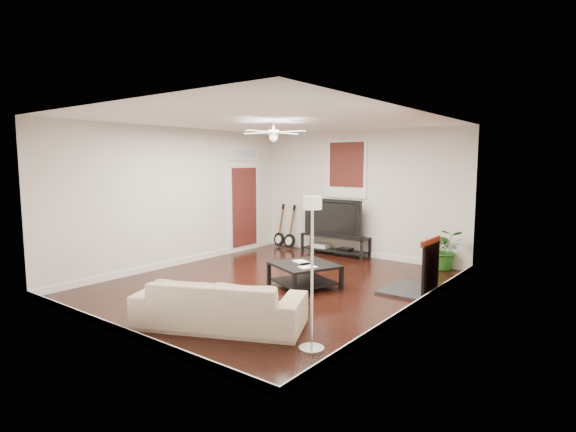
% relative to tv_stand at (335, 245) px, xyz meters
% --- Properties ---
extents(room, '(5.01, 6.01, 2.81)m').
position_rel_tv_stand_xyz_m(room, '(0.46, -2.78, 1.17)').
color(room, black).
rests_on(room, ground).
extents(brick_accent, '(0.02, 2.20, 2.80)m').
position_rel_tv_stand_xyz_m(brick_accent, '(2.95, -1.78, 1.17)').
color(brick_accent, brown).
rests_on(brick_accent, floor).
extents(fireplace, '(0.80, 1.10, 0.92)m').
position_rel_tv_stand_xyz_m(fireplace, '(2.66, -1.78, 0.23)').
color(fireplace, black).
rests_on(fireplace, floor).
extents(window_back, '(1.00, 0.06, 1.30)m').
position_rel_tv_stand_xyz_m(window_back, '(0.16, 0.19, 1.72)').
color(window_back, '#3E1711').
rests_on(window_back, wall_back).
extents(door_left, '(0.08, 1.00, 2.50)m').
position_rel_tv_stand_xyz_m(door_left, '(-2.00, -0.88, 1.02)').
color(door_left, white).
rests_on(door_left, wall_left).
extents(tv_stand, '(1.62, 0.43, 0.45)m').
position_rel_tv_stand_xyz_m(tv_stand, '(0.00, 0.00, 0.00)').
color(tv_stand, black).
rests_on(tv_stand, floor).
extents(tv, '(1.45, 0.19, 0.84)m').
position_rel_tv_stand_xyz_m(tv, '(-0.00, 0.02, 0.64)').
color(tv, black).
rests_on(tv, tv_stand).
extents(coffee_table, '(1.26, 1.26, 0.40)m').
position_rel_tv_stand_xyz_m(coffee_table, '(1.00, -2.63, -0.03)').
color(coffee_table, black).
rests_on(coffee_table, floor).
extents(sofa, '(2.30, 1.66, 0.63)m').
position_rel_tv_stand_xyz_m(sofa, '(1.23, -4.81, 0.09)').
color(sofa, tan).
rests_on(sofa, floor).
extents(floor_lamp, '(0.38, 0.38, 1.75)m').
position_rel_tv_stand_xyz_m(floor_lamp, '(2.58, -4.71, 0.65)').
color(floor_lamp, white).
rests_on(floor_lamp, floor).
extents(potted_plant, '(0.90, 0.83, 0.82)m').
position_rel_tv_stand_xyz_m(potted_plant, '(2.48, 0.04, 0.18)').
color(potted_plant, '#1F5B1A').
rests_on(potted_plant, floor).
extents(guitar_left, '(0.37, 0.29, 1.08)m').
position_rel_tv_stand_xyz_m(guitar_left, '(-1.61, -0.03, 0.31)').
color(guitar_left, black).
rests_on(guitar_left, floor).
extents(guitar_right, '(0.35, 0.25, 1.08)m').
position_rel_tv_stand_xyz_m(guitar_right, '(-1.26, -0.06, 0.31)').
color(guitar_right, black).
rests_on(guitar_right, floor).
extents(ceiling_fan, '(1.24, 1.24, 0.32)m').
position_rel_tv_stand_xyz_m(ceiling_fan, '(0.46, -2.78, 2.37)').
color(ceiling_fan, white).
rests_on(ceiling_fan, ceiling).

